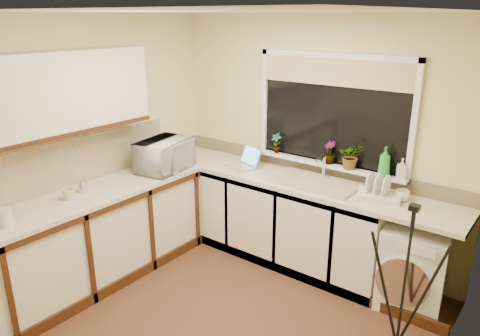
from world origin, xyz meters
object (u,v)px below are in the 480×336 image
Objects in this scene: tripod at (405,279)px; kettle at (159,164)px; washing_machine at (413,267)px; dish_rack at (379,196)px; cup_back at (402,195)px; soap_bottle_green at (385,162)px; glass_jug at (5,217)px; plant_c at (330,152)px; plant_d at (351,156)px; microwave at (164,155)px; laptop at (245,162)px; cup_left at (68,194)px; soap_bottle_clear at (402,169)px; plant_a at (276,143)px; steel_jar at (83,186)px.

kettle is at bearing -162.63° from tripod.
dish_rack is (-0.37, 0.03, 0.56)m from washing_machine.
soap_bottle_green is at bearing 154.64° from cup_back.
kettle reaches higher than dish_rack.
tripod reaches higher than glass_jug.
glass_jug is 3.16m from soap_bottle_green.
plant_c is 1.84× the size of cup_back.
plant_d is at bearing 55.51° from glass_jug.
microwave is at bearing -165.56° from tripod.
laptop is 2.07m from tripod.
soap_bottle_green is 2.22× the size of cup_back.
soap_bottle_green is at bearing 41.37° from cup_left.
washing_machine is 0.64m from tripod.
glass_jug is at bearing -81.47° from cup_left.
soap_bottle_green reaches higher than soap_bottle_clear.
soap_bottle_clear is 1.52× the size of cup_back.
washing_machine is 3.52× the size of plant_a.
soap_bottle_green reaches higher than plant_a.
laptop is at bearing -169.61° from plant_d.
plant_a reaches higher than soap_bottle_clear.
plant_d reaches higher than cup_left.
cup_left is at bearing -140.08° from soap_bottle_clear.
washing_machine is 0.62m from cup_back.
kettle is 0.78m from steel_jar.
steel_jar is 2.73m from soap_bottle_green.
washing_machine is 3.31× the size of plant_c.
cup_back is (-0.30, 0.71, 0.36)m from tripod.
plant_a is (-1.21, 0.20, 0.23)m from dish_rack.
glass_jug is (-2.42, -2.22, 0.60)m from washing_machine.
laptop is 1.79× the size of plant_a.
soap_bottle_green reaches higher than glass_jug.
dish_rack is 0.19m from cup_back.
steel_jar is at bearing -147.08° from tripod.
dish_rack is at bearing 33.85° from steel_jar.
laptop is 1.59m from soap_bottle_clear.
soap_bottle_clear reaches higher than dish_rack.
plant_c reaches higher than glass_jug.
soap_bottle_green is at bearing -2.34° from plant_d.
soap_bottle_clear reaches higher than cup_left.
plant_c is 2.14× the size of cup_left.
soap_bottle_green reaches higher than tripod.
soap_bottle_green is (0.56, -0.04, 0.02)m from plant_c.
laptop reaches higher than kettle.
laptop is at bearing -172.06° from soap_bottle_clear.
laptop is 1.64m from steel_jar.
cup_back is 1.16× the size of cup_left.
glass_jug is (-0.04, -1.54, -0.03)m from kettle.
steel_jar is at bearing 107.67° from cup_left.
dish_rack is 3.49× the size of steel_jar.
kettle is 1.12× the size of soap_bottle_clear.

